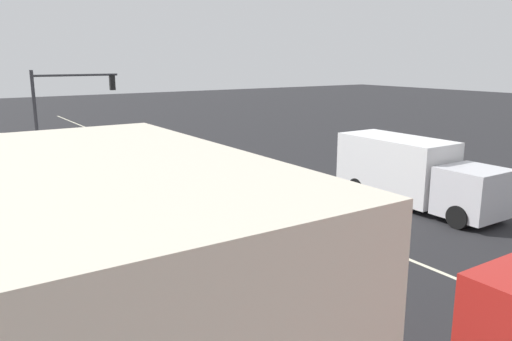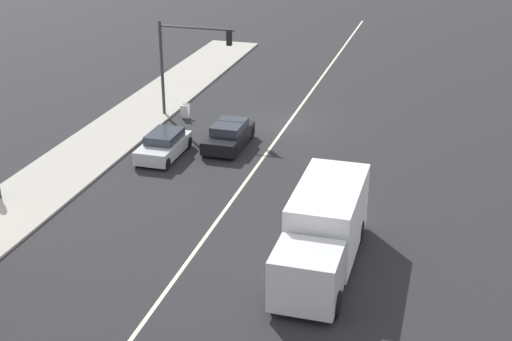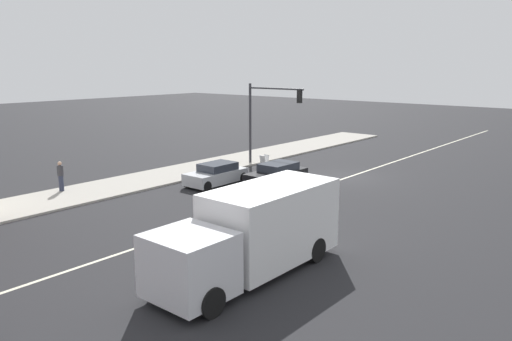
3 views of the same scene
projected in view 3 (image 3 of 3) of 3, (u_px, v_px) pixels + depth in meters
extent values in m
plane|color=#232326|center=(99.00, 260.00, 18.10)|extent=(160.00, 160.00, 0.00)
cube|color=beige|center=(348.00, 177.00, 31.59)|extent=(0.16, 60.00, 0.01)
cylinder|color=#333338|center=(250.00, 123.00, 35.16)|extent=(0.18, 0.18, 5.60)
cylinder|color=#333338|center=(276.00, 89.00, 33.23)|extent=(4.50, 0.12, 0.12)
cube|color=black|center=(300.00, 97.00, 32.09)|extent=(0.28, 0.24, 0.84)
sphere|color=red|center=(301.00, 92.00, 32.13)|extent=(0.18, 0.18, 0.18)
sphere|color=gold|center=(301.00, 96.00, 32.19)|extent=(0.18, 0.18, 0.18)
sphere|color=green|center=(301.00, 101.00, 32.25)|extent=(0.18, 0.18, 0.18)
cylinder|color=#282D42|center=(61.00, 183.00, 27.55)|extent=(0.26, 0.26, 0.87)
cylinder|color=#333338|center=(60.00, 170.00, 27.41)|extent=(0.34, 0.34, 0.57)
sphere|color=tan|center=(60.00, 163.00, 27.32)|extent=(0.22, 0.22, 0.22)
cube|color=silver|center=(266.00, 161.00, 34.78)|extent=(0.45, 0.21, 0.84)
cube|color=silver|center=(263.00, 161.00, 34.54)|extent=(0.45, 0.21, 0.84)
cube|color=silver|center=(190.00, 265.00, 14.61)|extent=(2.28, 2.20, 1.90)
cube|color=white|center=(271.00, 222.00, 17.43)|extent=(2.40, 5.10, 2.60)
cylinder|color=black|center=(211.00, 302.00, 13.95)|extent=(0.28, 0.90, 0.90)
cylinder|color=black|center=(162.00, 281.00, 15.30)|extent=(0.28, 0.90, 0.90)
cylinder|color=black|center=(316.00, 250.00, 17.92)|extent=(0.28, 0.90, 0.90)
cylinder|color=black|center=(269.00, 237.00, 19.28)|extent=(0.28, 0.90, 0.90)
cube|color=#B7BABF|center=(216.00, 176.00, 29.47)|extent=(1.74, 3.81, 0.68)
cube|color=#2D333D|center=(218.00, 167.00, 29.49)|extent=(1.48, 2.10, 0.45)
cylinder|color=black|center=(207.00, 186.00, 27.89)|extent=(0.22, 0.61, 0.61)
cylinder|color=black|center=(188.00, 182.00, 28.86)|extent=(0.22, 0.61, 0.61)
cylinder|color=black|center=(242.00, 177.00, 30.16)|extent=(0.22, 0.61, 0.61)
cylinder|color=black|center=(224.00, 174.00, 31.13)|extent=(0.22, 0.61, 0.61)
cube|color=black|center=(276.00, 176.00, 29.38)|extent=(1.80, 4.01, 0.68)
cube|color=#2D333D|center=(278.00, 167.00, 29.42)|extent=(1.53, 2.21, 0.45)
cylinder|color=black|center=(270.00, 187.00, 27.74)|extent=(0.22, 0.66, 0.66)
cylinder|color=black|center=(249.00, 182.00, 28.74)|extent=(0.22, 0.66, 0.66)
cylinder|color=black|center=(303.00, 177.00, 30.10)|extent=(0.22, 0.66, 0.66)
cylinder|color=black|center=(281.00, 173.00, 31.10)|extent=(0.22, 0.66, 0.66)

